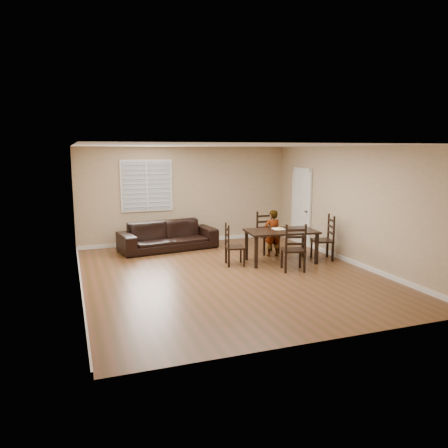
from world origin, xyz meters
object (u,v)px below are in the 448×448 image
Objects in this scene: dining_table at (281,234)px; donut at (279,228)px; child at (272,233)px; chair_near at (266,234)px; chair_left at (230,247)px; chair_far at (295,250)px; chair_right at (328,239)px; sofa at (168,236)px.

donut is (0.04, 0.18, 0.11)m from dining_table.
chair_near is at bearing -90.83° from child.
dining_table is 1.61× the size of chair_near.
chair_left is (-1.22, 0.14, -0.24)m from dining_table.
chair_near reaches higher than donut.
child is at bearing -96.29° from chair_near.
chair_far reaches higher than chair_left.
chair_left is 8.60× the size of donut.
sofa is at bearing -108.47° from chair_right.
chair_near is 0.91m from donut.
chair_right is at bearing -1.46° from dining_table.
chair_right is (1.17, -0.15, -0.18)m from dining_table.
chair_near reaches higher than sofa.
chair_left is at bearing -148.39° from chair_near.
chair_left is 2.26m from sofa.
sofa is (-3.38, 2.33, -0.12)m from chair_right.
chair_near is 0.42× the size of sofa.
chair_left is at bearing -80.92° from chair_right.
child is 0.46× the size of sofa.
chair_near is 1.10× the size of chair_left.
donut is at bearing -77.85° from chair_left.
chair_left is (-1.11, 1.00, -0.04)m from chair_far.
donut is at bearing 83.66° from dining_table.
chair_near is 1.61m from chair_right.
chair_near is 0.46m from child.
chair_left is at bearing -178.18° from donut.
child is at bearing 86.77° from donut.
chair_right is at bearing -86.68° from chair_left.
chair_right is 9.72× the size of donut.
chair_near is 9.50× the size of donut.
child is 0.46m from donut.
sofa is at bearing 151.04° from chair_near.
dining_table is 3.11m from sofa.
child reaches higher than chair_far.
donut is (-0.02, -0.41, 0.21)m from child.
chair_near reaches higher than chair_left.
chair_far is at bearing -45.03° from chair_right.
chair_left is 0.38× the size of sofa.
dining_table is at bearing -97.70° from chair_near.
sofa is at bearing -32.16° from child.
chair_near is at bearing -34.48° from sofa.
dining_table is 0.60m from child.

